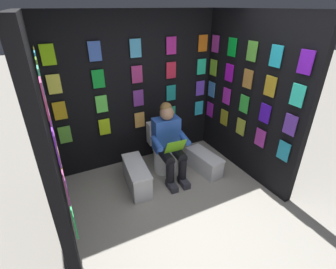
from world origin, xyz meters
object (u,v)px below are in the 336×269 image
person_reading (169,142)px  toilet (163,151)px  comic_longbox_near (137,176)px  comic_longbox_far (204,162)px

person_reading → toilet: bearing=-89.5°
comic_longbox_near → comic_longbox_far: 1.14m
person_reading → comic_longbox_near: person_reading is taller
toilet → comic_longbox_near: size_ratio=1.00×
comic_longbox_far → person_reading: bearing=-21.1°
comic_longbox_near → person_reading: bearing=-169.1°
person_reading → comic_longbox_far: (-0.57, 0.15, -0.44)m
person_reading → comic_longbox_far: 0.74m
person_reading → comic_longbox_near: size_ratio=1.55×
toilet → comic_longbox_near: 0.65m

